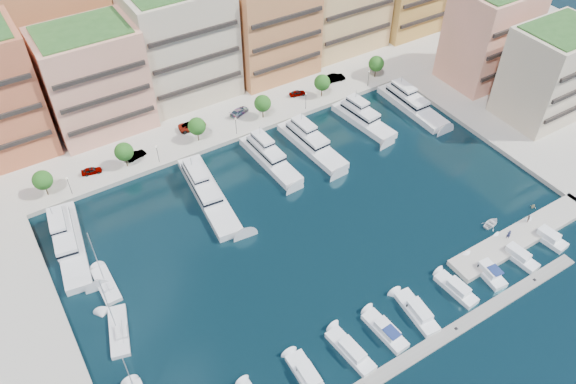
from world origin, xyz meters
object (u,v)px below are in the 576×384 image
Objects in this scene: tree_4 at (322,83)px; lamppost_3 at (306,98)px; tender_3 at (533,206)px; tree_1 at (124,152)px; cruiser_3 at (351,351)px; lamppost_1 at (157,151)px; car_1 at (136,155)px; sailboat_1 at (119,332)px; tree_0 at (43,180)px; yacht_0 at (68,241)px; cruiser_2 at (308,376)px; yacht_2 at (206,191)px; tender_2 at (491,223)px; lamppost_2 at (236,123)px; cruiser_7 at (487,271)px; cruiser_9 at (546,237)px; person_1 at (528,219)px; car_2 at (192,126)px; cruiser_4 at (385,331)px; car_0 at (91,171)px; yacht_4 at (310,143)px; tree_3 at (263,103)px; yacht_5 at (362,118)px; tree_5 at (376,64)px; yacht_3 at (268,156)px; lamppost_0 at (68,183)px; car_4 at (297,93)px; person_0 at (509,234)px; car_5 at (335,78)px; tree_2 at (197,126)px; sailboat_2 at (106,285)px; car_3 at (239,111)px; yacht_6 at (410,103)px; lamppost_4 at (369,76)px; cruiser_6 at (456,289)px.

lamppost_3 is (-6.00, -2.30, -0.92)m from tree_4.
tender_3 is (13.83, -51.44, -4.39)m from tree_4.
cruiser_3 is at bearing -76.82° from tree_1.
lamppost_1 is (6.00, -2.30, -0.92)m from tree_1.
sailboat_1 is at bearing 143.12° from car_1.
tree_0 reaches higher than yacht_0.
yacht_0 is at bearing 116.55° from cruiser_2.
yacht_2 is (26.49, -1.20, -0.00)m from yacht_0.
sailboat_1 is at bearing 68.38° from tender_2.
cruiser_7 is at bearing -71.81° from lamppost_2.
car_1 is (17.29, 37.78, 1.38)m from sailboat_1.
lamppost_2 is at bearing 120.87° from cruiser_9.
lamppost_1 is 66.38m from tender_2.
yacht_2 is 42.96m from cruiser_2.
tree_4 is 54.70m from person_1.
car_2 is at bearing 32.55° from lamppost_1.
cruiser_4 reaches higher than cruiser_2.
tree_4 reaches higher than car_0.
tree_0 is at bearing 165.48° from yacht_4.
tree_3 is 1.00× the size of tree_4.
car_2 is (23.50, 2.86, 0.17)m from car_0.
tree_5 is at bearing 42.42° from yacht_5.
yacht_3 is at bearing 23.66° from tender_3.
tree_1 is 1.54× the size of tender_2.
car_2 is at bearing 13.35° from lamppost_0.
cruiser_4 is at bearing -77.01° from yacht_2.
car_2 is (-7.35, 6.80, -1.98)m from lamppost_2.
car_4 is 1.98× the size of person_0.
tree_0 is 82.44m from cruiser_7.
yacht_3 is at bearing 66.13° from cruiser_2.
yacht_4 reaches higher than tender_3.
car_5 is at bearing 26.24° from lamppost_3.
tree_2 is at bearing 80.08° from cruiser_2.
yacht_3 reaches higher than tender_3.
sailboat_2 is at bearing -78.40° from yacht_0.
tender_3 is (77.83, -51.44, -4.39)m from tree_0.
car_5 is (69.30, 40.11, 1.55)m from sailboat_1.
car_4 is at bearing -100.94° from person_1.
cruiser_3 is at bearing -128.91° from yacht_5.
tree_0 is 93.65m from cruiser_9.
tree_5 is at bearing 10.04° from yacht_0.
yacht_3 is 2.19× the size of cruiser_2.
car_3 is at bearing 97.73° from car_5.
tree_3 is at bearing 35.43° from yacht_2.
car_4 is (17.41, 16.09, 0.45)m from yacht_3.
sailboat_2 is at bearing -170.47° from yacht_6.
tree_1 is at bearing 177.80° from lamppost_4.
cruiser_6 is at bearing -180.00° from cruiser_9.
yacht_5 is at bearing -118.20° from car_1.
cruiser_7 reaches higher than cruiser_3.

